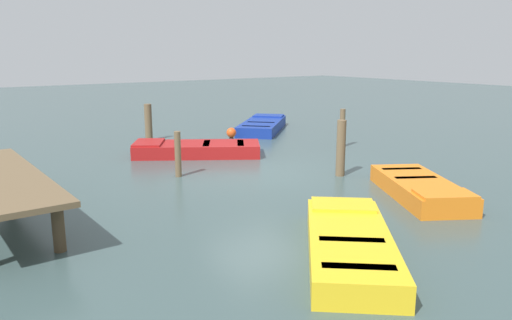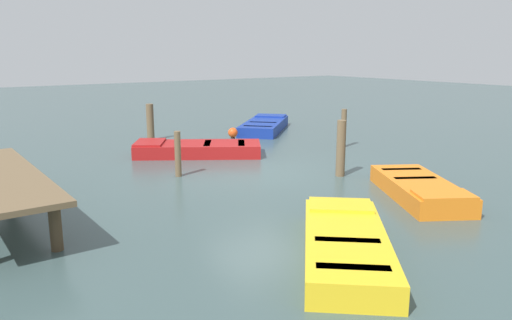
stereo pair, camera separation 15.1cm
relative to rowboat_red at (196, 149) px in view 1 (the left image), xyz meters
name	(u,v)px [view 1 (the left image)]	position (x,y,z in m)	size (l,w,h in m)	color
ground_plane	(256,173)	(-2.94, -0.23, -0.22)	(80.00, 80.00, 0.00)	#384C4C
rowboat_red	(196,149)	(0.00, 0.00, 0.00)	(3.32, 4.06, 0.46)	maroon
rowboat_orange	(420,188)	(-6.99, -1.88, 0.00)	(3.37, 2.69, 0.46)	orange
rowboat_yellow	(349,243)	(-8.39, 1.81, 0.00)	(3.55, 3.31, 0.46)	gold
rowboat_blue	(262,125)	(2.87, -4.70, 0.00)	(3.84, 3.92, 0.46)	navy
mooring_piling_center	(341,148)	(-4.51, -1.85, 0.53)	(0.24, 0.24, 1.49)	brown
mooring_piling_far_right	(148,122)	(3.46, 0.09, 0.46)	(0.27, 0.27, 1.34)	brown
mooring_piling_mid_right	(178,154)	(-2.11, 1.69, 0.39)	(0.17, 0.17, 1.20)	brown
mooring_piling_near_right	(342,128)	(-1.64, -4.79, 0.44)	(0.18, 0.18, 1.31)	brown
marker_buoy	(231,133)	(1.62, -2.36, 0.07)	(0.36, 0.36, 0.48)	#262626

